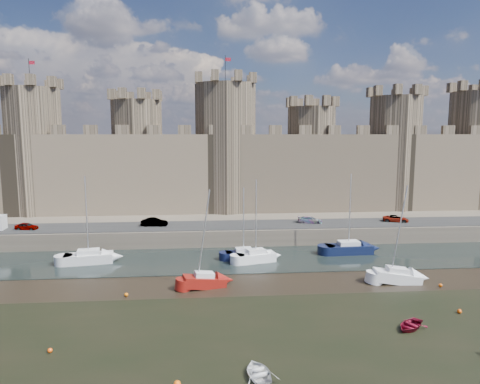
{
  "coord_description": "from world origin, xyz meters",
  "views": [
    {
      "loc": [
        -1.83,
        -30.85,
        16.57
      ],
      "look_at": [
        2.51,
        22.0,
        9.35
      ],
      "focal_mm": 32.0,
      "sensor_mm": 36.0,
      "label": 1
    }
  ],
  "objects_px": {
    "sailboat_4": "(204,280)",
    "sailboat_3": "(349,248)",
    "car_0": "(27,226)",
    "car_1": "(154,222)",
    "car_2": "(310,220)",
    "car_3": "(396,219)",
    "sailboat_5": "(397,276)",
    "sailboat_0": "(89,257)",
    "sailboat_1": "(244,254)",
    "sailboat_2": "(256,256)"
  },
  "relations": [
    {
      "from": "sailboat_1",
      "to": "car_0",
      "type": "bearing_deg",
      "value": 157.59
    },
    {
      "from": "car_3",
      "to": "sailboat_2",
      "type": "xyz_separation_m",
      "value": [
        -24.04,
        -11.74,
        -2.21
      ]
    },
    {
      "from": "car_0",
      "to": "car_1",
      "type": "height_order",
      "value": "car_1"
    },
    {
      "from": "sailboat_2",
      "to": "car_2",
      "type": "bearing_deg",
      "value": 35.3
    },
    {
      "from": "car_1",
      "to": "car_2",
      "type": "distance_m",
      "value": 24.35
    },
    {
      "from": "car_3",
      "to": "sailboat_5",
      "type": "bearing_deg",
      "value": 173.32
    },
    {
      "from": "sailboat_3",
      "to": "sailboat_4",
      "type": "distance_m",
      "value": 23.06
    },
    {
      "from": "car_2",
      "to": "sailboat_5",
      "type": "height_order",
      "value": "sailboat_5"
    },
    {
      "from": "car_2",
      "to": "sailboat_1",
      "type": "bearing_deg",
      "value": 143.66
    },
    {
      "from": "sailboat_4",
      "to": "sailboat_3",
      "type": "bearing_deg",
      "value": 16.35
    },
    {
      "from": "car_0",
      "to": "sailboat_3",
      "type": "bearing_deg",
      "value": -90.59
    },
    {
      "from": "car_0",
      "to": "sailboat_4",
      "type": "xyz_separation_m",
      "value": [
        26.16,
        -19.27,
        -2.27
      ]
    },
    {
      "from": "car_1",
      "to": "sailboat_0",
      "type": "relative_size",
      "value": 0.36
    },
    {
      "from": "car_1",
      "to": "sailboat_5",
      "type": "relative_size",
      "value": 0.36
    },
    {
      "from": "car_0",
      "to": "car_2",
      "type": "height_order",
      "value": "car_0"
    },
    {
      "from": "car_3",
      "to": "sailboat_3",
      "type": "height_order",
      "value": "sailboat_3"
    },
    {
      "from": "sailboat_3",
      "to": "sailboat_4",
      "type": "bearing_deg",
      "value": -152.28
    },
    {
      "from": "sailboat_3",
      "to": "sailboat_4",
      "type": "height_order",
      "value": "sailboat_3"
    },
    {
      "from": "car_0",
      "to": "car_1",
      "type": "xyz_separation_m",
      "value": [
        18.52,
        0.92,
        0.1
      ]
    },
    {
      "from": "sailboat_2",
      "to": "sailboat_5",
      "type": "xyz_separation_m",
      "value": [
        14.9,
        -8.82,
        -0.06
      ]
    },
    {
      "from": "car_0",
      "to": "car_3",
      "type": "distance_m",
      "value": 56.86
    },
    {
      "from": "car_3",
      "to": "sailboat_2",
      "type": "bearing_deg",
      "value": 133.32
    },
    {
      "from": "car_0",
      "to": "car_3",
      "type": "height_order",
      "value": "car_0"
    },
    {
      "from": "sailboat_1",
      "to": "sailboat_4",
      "type": "xyz_separation_m",
      "value": [
        -5.19,
        -10.06,
        0.02
      ]
    },
    {
      "from": "sailboat_1",
      "to": "sailboat_2",
      "type": "relative_size",
      "value": 0.88
    },
    {
      "from": "sailboat_2",
      "to": "sailboat_3",
      "type": "height_order",
      "value": "sailboat_3"
    },
    {
      "from": "car_2",
      "to": "sailboat_3",
      "type": "height_order",
      "value": "sailboat_3"
    },
    {
      "from": "car_2",
      "to": "sailboat_3",
      "type": "distance_m",
      "value": 9.8
    },
    {
      "from": "car_2",
      "to": "sailboat_1",
      "type": "relative_size",
      "value": 0.4
    },
    {
      "from": "car_0",
      "to": "sailboat_5",
      "type": "relative_size",
      "value": 0.3
    },
    {
      "from": "sailboat_4",
      "to": "sailboat_0",
      "type": "bearing_deg",
      "value": 132.9
    },
    {
      "from": "car_0",
      "to": "sailboat_0",
      "type": "bearing_deg",
      "value": -120.85
    },
    {
      "from": "car_0",
      "to": "car_2",
      "type": "xyz_separation_m",
      "value": [
        42.86,
        1.2,
        -0.0
      ]
    },
    {
      "from": "car_0",
      "to": "sailboat_3",
      "type": "height_order",
      "value": "sailboat_3"
    },
    {
      "from": "sailboat_0",
      "to": "sailboat_2",
      "type": "height_order",
      "value": "sailboat_0"
    },
    {
      "from": "car_1",
      "to": "sailboat_1",
      "type": "height_order",
      "value": "sailboat_1"
    },
    {
      "from": "car_2",
      "to": "sailboat_1",
      "type": "height_order",
      "value": "sailboat_1"
    },
    {
      "from": "sailboat_3",
      "to": "sailboat_5",
      "type": "relative_size",
      "value": 1.01
    },
    {
      "from": "car_1",
      "to": "sailboat_5",
      "type": "distance_m",
      "value": 35.72
    },
    {
      "from": "car_1",
      "to": "car_2",
      "type": "xyz_separation_m",
      "value": [
        24.34,
        0.28,
        -0.1
      ]
    },
    {
      "from": "sailboat_1",
      "to": "sailboat_2",
      "type": "height_order",
      "value": "sailboat_2"
    },
    {
      "from": "sailboat_5",
      "to": "sailboat_2",
      "type": "bearing_deg",
      "value": 152.76
    },
    {
      "from": "sailboat_0",
      "to": "car_3",
      "type": "bearing_deg",
      "value": 3.78
    },
    {
      "from": "car_1",
      "to": "sailboat_0",
      "type": "height_order",
      "value": "sailboat_0"
    },
    {
      "from": "car_1",
      "to": "sailboat_1",
      "type": "bearing_deg",
      "value": -123.14
    },
    {
      "from": "sailboat_3",
      "to": "sailboat_4",
      "type": "relative_size",
      "value": 1.03
    },
    {
      "from": "sailboat_0",
      "to": "sailboat_5",
      "type": "xyz_separation_m",
      "value": [
        36.41,
        -10.1,
        -0.07
      ]
    },
    {
      "from": "car_2",
      "to": "car_3",
      "type": "height_order",
      "value": "car_2"
    },
    {
      "from": "sailboat_4",
      "to": "sailboat_5",
      "type": "xyz_separation_m",
      "value": [
        21.55,
        -0.26,
        0.0
      ]
    },
    {
      "from": "car_0",
      "to": "car_2",
      "type": "relative_size",
      "value": 0.85
    }
  ]
}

